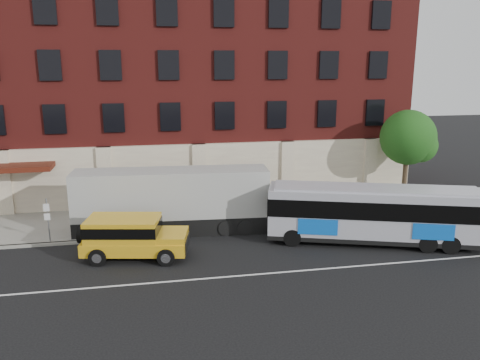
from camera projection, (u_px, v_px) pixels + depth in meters
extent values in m
plane|color=black|center=(229.00, 282.00, 20.94)|extent=(120.00, 120.00, 0.00)
cube|color=gray|center=(205.00, 217.00, 29.51)|extent=(60.00, 6.00, 0.15)
cube|color=gray|center=(211.00, 234.00, 26.65)|extent=(60.00, 0.25, 0.15)
cube|color=silver|center=(227.00, 277.00, 21.42)|extent=(60.00, 0.12, 0.01)
cube|color=maroon|center=(190.00, 86.00, 35.35)|extent=(30.00, 10.00, 15.00)
cube|color=beige|center=(199.00, 174.00, 31.74)|extent=(30.00, 0.35, 4.00)
cube|color=#4B180D|center=(17.00, 167.00, 28.67)|extent=(4.20, 2.20, 0.30)
cube|color=beige|center=(4.00, 182.00, 29.46)|extent=(0.90, 0.55, 4.00)
cube|color=beige|center=(105.00, 178.00, 30.55)|extent=(0.90, 0.55, 4.00)
cube|color=beige|center=(199.00, 174.00, 31.65)|extent=(0.90, 0.55, 4.00)
cube|color=beige|center=(287.00, 170.00, 32.74)|extent=(0.90, 0.55, 4.00)
cube|color=beige|center=(369.00, 167.00, 33.83)|extent=(0.90, 0.55, 4.00)
cube|color=black|center=(55.00, 119.00, 29.31)|extent=(1.30, 0.20, 1.80)
cube|color=black|center=(114.00, 118.00, 29.95)|extent=(1.30, 0.20, 1.80)
cube|color=black|center=(170.00, 117.00, 30.59)|extent=(1.30, 0.20, 1.80)
cube|color=black|center=(225.00, 116.00, 31.23)|extent=(1.30, 0.20, 1.80)
cube|color=black|center=(277.00, 115.00, 31.86)|extent=(1.30, 0.20, 1.80)
cube|color=black|center=(327.00, 114.00, 32.50)|extent=(1.30, 0.20, 1.80)
cube|color=black|center=(375.00, 113.00, 33.14)|extent=(1.30, 0.20, 1.80)
cube|color=black|center=(50.00, 65.00, 28.55)|extent=(1.30, 0.20, 1.80)
cube|color=black|center=(111.00, 65.00, 29.19)|extent=(1.30, 0.20, 1.80)
cube|color=black|center=(169.00, 65.00, 29.83)|extent=(1.30, 0.20, 1.80)
cube|color=black|center=(224.00, 65.00, 30.47)|extent=(1.30, 0.20, 1.80)
cube|color=black|center=(278.00, 65.00, 31.10)|extent=(1.30, 0.20, 1.80)
cube|color=black|center=(329.00, 65.00, 31.74)|extent=(1.30, 0.20, 1.80)
cube|color=black|center=(378.00, 65.00, 32.38)|extent=(1.30, 0.20, 1.80)
cube|color=black|center=(45.00, 8.00, 27.80)|extent=(1.30, 0.20, 1.80)
cube|color=black|center=(107.00, 10.00, 28.43)|extent=(1.30, 0.20, 1.80)
cube|color=black|center=(167.00, 11.00, 29.07)|extent=(1.30, 0.20, 1.80)
cube|color=black|center=(224.00, 12.00, 29.71)|extent=(1.30, 0.20, 1.80)
cube|color=black|center=(278.00, 13.00, 30.34)|extent=(1.30, 0.20, 1.80)
cube|color=black|center=(331.00, 14.00, 30.98)|extent=(1.30, 0.20, 1.80)
cube|color=black|center=(381.00, 15.00, 31.62)|extent=(1.30, 0.20, 1.80)
cube|color=black|center=(31.00, 187.00, 29.86)|extent=(2.60, 0.15, 2.80)
cube|color=black|center=(130.00, 183.00, 30.95)|extent=(2.60, 0.15, 2.80)
cube|color=black|center=(222.00, 179.00, 32.04)|extent=(2.60, 0.15, 2.80)
cube|color=black|center=(308.00, 175.00, 33.14)|extent=(2.60, 0.15, 2.80)
cylinder|color=gray|center=(48.00, 221.00, 25.02)|extent=(0.07, 0.07, 2.50)
cube|color=silver|center=(46.00, 208.00, 24.68)|extent=(0.30, 0.03, 0.40)
cube|color=silver|center=(47.00, 217.00, 24.80)|extent=(0.30, 0.03, 0.35)
cylinder|color=#38261C|center=(404.00, 180.00, 32.08)|extent=(0.32, 0.32, 3.00)
sphere|color=#1B4E16|center=(408.00, 137.00, 31.39)|extent=(3.60, 3.60, 3.60)
sphere|color=#1B4E16|center=(420.00, 146.00, 31.25)|extent=(2.20, 2.20, 2.20)
sphere|color=#1B4E16|center=(396.00, 143.00, 31.76)|extent=(2.00, 2.00, 2.00)
cube|color=#A8A8B3|center=(374.00, 213.00, 25.12)|extent=(11.14, 5.63, 2.61)
cube|color=black|center=(373.00, 235.00, 25.41)|extent=(11.19, 5.69, 0.23)
cube|color=#A8A8B3|center=(376.00, 189.00, 24.80)|extent=(10.53, 5.20, 0.11)
cube|color=black|center=(375.00, 205.00, 25.02)|extent=(11.23, 5.72, 0.91)
cube|color=blue|center=(318.00, 227.00, 24.48)|extent=(1.92, 0.67, 0.82)
cube|color=blue|center=(423.00, 217.00, 26.01)|extent=(1.92, 0.67, 0.82)
cylinder|color=black|center=(292.00, 238.00, 24.94)|extent=(0.95, 0.55, 0.91)
cylinder|color=black|center=(293.00, 225.00, 26.93)|extent=(0.95, 0.55, 0.91)
cylinder|color=black|center=(428.00, 244.00, 24.08)|extent=(0.95, 0.55, 0.91)
cylinder|color=black|center=(418.00, 230.00, 26.07)|extent=(0.95, 0.55, 0.91)
cylinder|color=black|center=(451.00, 245.00, 23.94)|extent=(0.95, 0.55, 0.91)
cylinder|color=black|center=(440.00, 231.00, 25.93)|extent=(0.95, 0.55, 0.91)
cube|color=gold|center=(136.00, 244.00, 23.44)|extent=(5.28, 2.97, 0.62)
cube|color=gold|center=(123.00, 228.00, 23.24)|extent=(3.74, 2.64, 1.04)
cube|color=black|center=(123.00, 227.00, 23.23)|extent=(3.79, 2.69, 0.52)
cube|color=gold|center=(171.00, 235.00, 23.33)|extent=(1.90, 2.23, 0.31)
cube|color=black|center=(187.00, 243.00, 23.43)|extent=(0.37, 1.64, 0.57)
cylinder|color=black|center=(81.00, 235.00, 23.32)|extent=(0.37, 0.82, 0.79)
cylinder|color=black|center=(166.00, 257.00, 22.51)|extent=(0.87, 0.44, 0.83)
cylinder|color=silver|center=(166.00, 257.00, 22.51)|extent=(0.51, 0.39, 0.46)
cylinder|color=black|center=(172.00, 242.00, 24.49)|extent=(0.87, 0.44, 0.83)
cylinder|color=silver|center=(172.00, 242.00, 24.49)|extent=(0.51, 0.39, 0.46)
cylinder|color=black|center=(97.00, 257.00, 22.51)|extent=(0.87, 0.44, 0.83)
cylinder|color=silver|center=(97.00, 257.00, 22.51)|extent=(0.51, 0.39, 0.46)
cylinder|color=black|center=(109.00, 242.00, 24.49)|extent=(0.87, 0.44, 0.83)
cylinder|color=silver|center=(109.00, 242.00, 24.49)|extent=(0.51, 0.39, 0.46)
cube|color=black|center=(173.00, 223.00, 27.10)|extent=(10.80, 2.86, 0.98)
cube|color=#B2B3AE|center=(172.00, 193.00, 26.68)|extent=(10.80, 2.89, 2.58)
cylinder|color=black|center=(97.00, 233.00, 25.66)|extent=(0.90, 0.31, 0.89)
cylinder|color=black|center=(103.00, 221.00, 27.63)|extent=(0.90, 0.31, 0.89)
cylinder|color=black|center=(117.00, 232.00, 25.78)|extent=(0.90, 0.31, 0.89)
cylinder|color=black|center=(122.00, 220.00, 27.76)|extent=(0.90, 0.31, 0.89)
cylinder|color=black|center=(226.00, 228.00, 26.47)|extent=(0.90, 0.31, 0.89)
cylinder|color=black|center=(223.00, 216.00, 28.44)|extent=(0.90, 0.31, 0.89)
cylinder|color=black|center=(245.00, 227.00, 26.59)|extent=(0.90, 0.31, 0.89)
cylinder|color=black|center=(241.00, 216.00, 28.57)|extent=(0.90, 0.31, 0.89)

